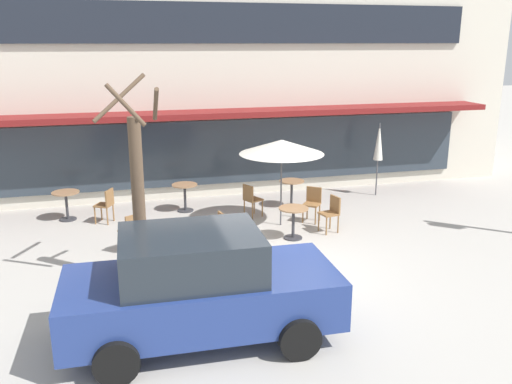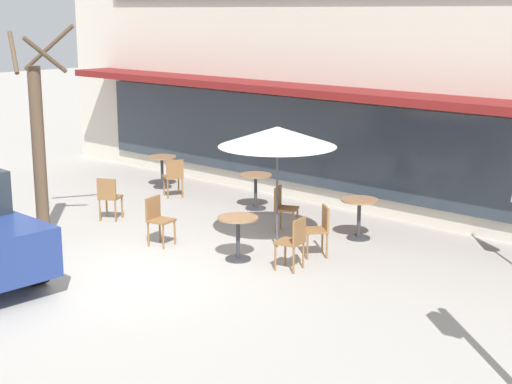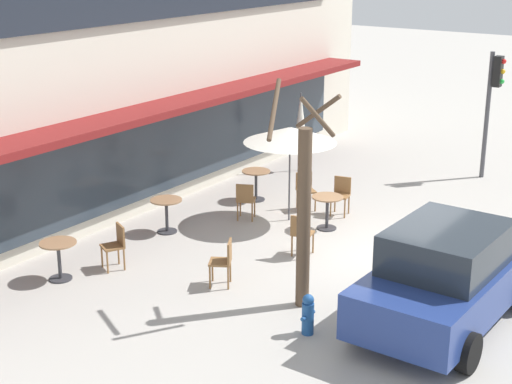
{
  "view_description": "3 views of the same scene",
  "coord_description": "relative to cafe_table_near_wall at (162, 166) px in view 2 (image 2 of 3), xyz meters",
  "views": [
    {
      "loc": [
        -3.09,
        -9.56,
        4.52
      ],
      "look_at": [
        0.1,
        2.52,
        1.03
      ],
      "focal_mm": 38.0,
      "sensor_mm": 36.0,
      "label": 1
    },
    {
      "loc": [
        9.78,
        -7.33,
        4.18
      ],
      "look_at": [
        -0.05,
        3.34,
        0.81
      ],
      "focal_mm": 55.0,
      "sensor_mm": 36.0,
      "label": 2
    },
    {
      "loc": [
        -13.61,
        -6.1,
        6.19
      ],
      "look_at": [
        -0.46,
        2.93,
        1.02
      ],
      "focal_mm": 55.0,
      "sensor_mm": 36.0,
      "label": 3
    }
  ],
  "objects": [
    {
      "name": "cafe_chair_0",
      "position": [
        1.01,
        -0.51,
        0.01
      ],
      "size": [
        0.54,
        0.54,
        0.89
      ],
      "color": "olive",
      "rests_on": "ground"
    },
    {
      "name": "cafe_chair_2",
      "position": [
        6.32,
        -2.61,
        0.01
      ],
      "size": [
        0.47,
        0.47,
        0.89
      ],
      "color": "olive",
      "rests_on": "ground"
    },
    {
      "name": "cafe_chair_4",
      "position": [
        4.71,
        -1.0,
        0.01
      ],
      "size": [
        0.53,
        0.53,
        0.89
      ],
      "color": "olive",
      "rests_on": "ground"
    },
    {
      "name": "cafe_table_by_tree",
      "position": [
        5.27,
        -2.83,
        0.0
      ],
      "size": [
        0.7,
        0.7,
        0.76
      ],
      "color": "#333338",
      "rests_on": "ground"
    },
    {
      "name": "cafe_chair_1",
      "position": [
        3.59,
        -3.18,
        0.01
      ],
      "size": [
        0.47,
        0.47,
        0.89
      ],
      "color": "olive",
      "rests_on": "ground"
    },
    {
      "name": "building_facade",
      "position": [
        4.42,
        5.23,
        2.96
      ],
      "size": [
        19.02,
        9.1,
        6.95
      ],
      "color": "beige",
      "rests_on": "ground"
    },
    {
      "name": "patio_umbrella_cream_folded",
      "position": [
        5.27,
        -1.83,
        1.51
      ],
      "size": [
        2.1,
        2.1,
        2.2
      ],
      "color": "#4C4C51",
      "rests_on": "ground"
    },
    {
      "name": "cafe_table_streetside",
      "position": [
        3.09,
        -0.02,
        0.0
      ],
      "size": [
        0.7,
        0.7,
        0.76
      ],
      "color": "#333338",
      "rests_on": "ground"
    },
    {
      "name": "cafe_table_mid_patio",
      "position": [
        6.04,
        -0.38,
        0.0
      ],
      "size": [
        0.7,
        0.7,
        0.76
      ],
      "color": "#333338",
      "rests_on": "ground"
    },
    {
      "name": "street_tree",
      "position": [
        1.68,
        -4.35,
        1.28
      ],
      "size": [
        1.18,
        1.22,
        3.94
      ],
      "color": "brown",
      "rests_on": "ground"
    },
    {
      "name": "cafe_chair_3",
      "position": [
        1.55,
        -2.74,
        0.01
      ],
      "size": [
        0.55,
        0.55,
        0.89
      ],
      "color": "olive",
      "rests_on": "ground"
    },
    {
      "name": "ground_plane",
      "position": [
        4.42,
        -4.73,
        -0.52
      ],
      "size": [
        80.0,
        80.0,
        0.0
      ],
      "primitive_type": "plane",
      "color": "#ADA8A0"
    },
    {
      "name": "cafe_chair_5",
      "position": [
        6.16,
        -1.72,
        0.01
      ],
      "size": [
        0.56,
        0.56,
        0.89
      ],
      "color": "olive",
      "rests_on": "ground"
    },
    {
      "name": "cafe_table_near_wall",
      "position": [
        0.0,
        0.0,
        0.0
      ],
      "size": [
        0.7,
        0.7,
        0.76
      ],
      "color": "#333338",
      "rests_on": "ground"
    }
  ]
}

